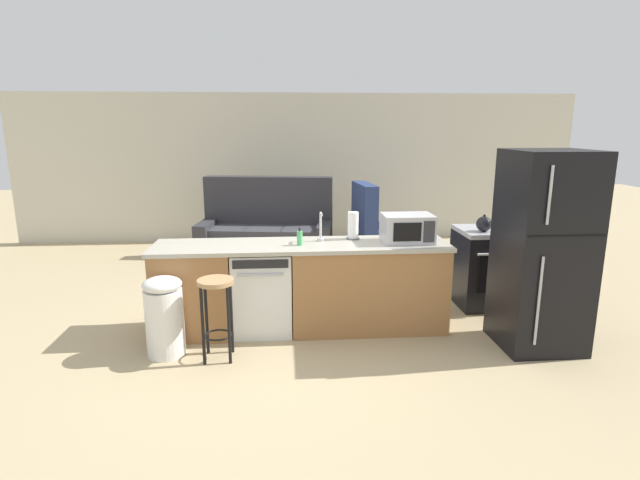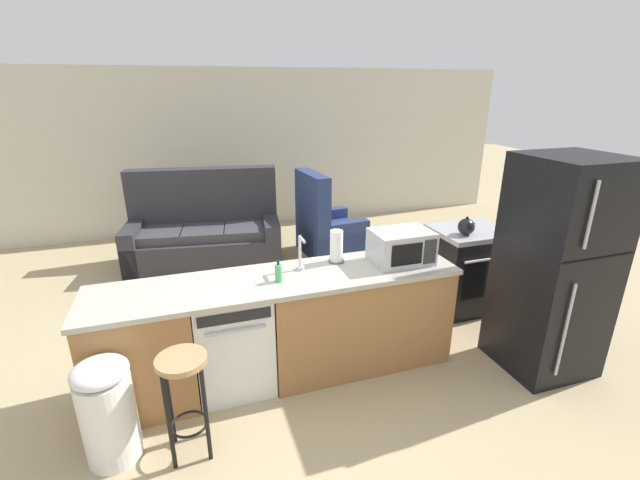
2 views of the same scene
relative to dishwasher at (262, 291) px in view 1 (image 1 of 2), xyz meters
The scene contains 15 objects.
ground_plane 0.49m from the dishwasher, ahead, with size 24.00×24.00×0.00m, color tan.
wall_back 4.33m from the dishwasher, 82.54° to the left, with size 10.00×0.06×2.60m.
kitchen_counter 0.49m from the dishwasher, ahead, with size 2.94×0.66×0.90m.
dishwasher is the anchor object (origin of this frame).
stove_range 2.66m from the dishwasher, 11.91° to the left, with size 0.76×0.68×0.90m.
refrigerator 2.70m from the dishwasher, 11.93° to the right, with size 0.72×0.73×1.84m.
microwave 1.59m from the dishwasher, ahead, with size 0.50×0.37×0.28m.
sink_faucet 0.86m from the dishwasher, ahead, with size 0.07×0.18×0.30m.
paper_towel_roll 1.14m from the dishwasher, 10.31° to the left, with size 0.14×0.14×0.28m.
soap_bottle 0.67m from the dishwasher, ahead, with size 0.06×0.06×0.18m.
kettle 2.53m from the dishwasher, ahead, with size 0.21×0.17×0.19m.
bar_stool 0.73m from the dishwasher, 121.67° to the right, with size 0.32×0.32×0.74m.
trash_bin 1.00m from the dishwasher, 149.75° to the right, with size 0.35×0.35×0.74m.
couch 2.77m from the dishwasher, 90.49° to the left, with size 2.11×1.18×1.27m.
armchair 3.04m from the dishwasher, 57.07° to the left, with size 0.88×0.92×1.20m.
Camera 1 is at (-0.04, -4.82, 2.05)m, focal length 28.00 mm.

